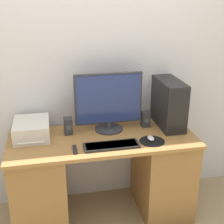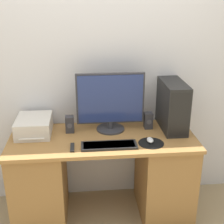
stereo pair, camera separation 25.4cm
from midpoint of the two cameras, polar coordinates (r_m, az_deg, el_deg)
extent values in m
cube|color=silver|center=(2.80, -5.83, 9.06)|extent=(6.40, 0.05, 2.70)
cube|color=olive|center=(2.63, -4.47, -5.02)|extent=(1.56, 0.64, 0.03)
cube|color=olive|center=(2.83, -15.70, -13.04)|extent=(0.44, 0.59, 0.76)
cube|color=olive|center=(2.93, 6.72, -10.94)|extent=(0.44, 0.59, 0.76)
cylinder|color=#333338|center=(2.76, -3.24, -3.15)|extent=(0.24, 0.24, 0.02)
cylinder|color=#333338|center=(2.74, -3.26, -2.38)|extent=(0.04, 0.04, 0.06)
cube|color=#333338|center=(2.66, -3.40, 2.42)|extent=(0.58, 0.03, 0.45)
cube|color=navy|center=(2.65, -3.34, 2.31)|extent=(0.55, 0.01, 0.42)
cube|color=black|center=(2.47, -3.06, -6.20)|extent=(0.44, 0.15, 0.02)
cube|color=#424242|center=(2.47, -3.06, -6.09)|extent=(0.41, 0.13, 0.01)
cylinder|color=black|center=(2.56, 4.50, -5.41)|extent=(0.21, 0.21, 0.00)
ellipsoid|color=silver|center=(2.56, 4.30, -4.88)|extent=(0.05, 0.09, 0.03)
cube|color=black|center=(2.80, 7.76, 1.55)|extent=(0.19, 0.45, 0.42)
cube|color=black|center=(2.60, 9.32, -0.07)|extent=(0.17, 0.01, 0.38)
cube|color=beige|center=(2.72, -17.10, -3.07)|extent=(0.29, 0.36, 0.14)
cube|color=white|center=(2.64, -17.18, -4.79)|extent=(0.20, 0.16, 0.01)
cube|color=#2D2D33|center=(2.70, -10.71, -2.58)|extent=(0.07, 0.08, 0.14)
cylinder|color=#47474C|center=(2.66, -10.69, -2.94)|extent=(0.04, 0.00, 0.04)
cube|color=#2D2D33|center=(2.80, 3.56, -1.33)|extent=(0.07, 0.08, 0.14)
cylinder|color=#47474C|center=(2.76, 3.78, -1.65)|extent=(0.04, 0.00, 0.04)
cube|color=black|center=(2.45, -9.79, -6.84)|extent=(0.03, 0.13, 0.02)
camera|label=1|loc=(0.13, -92.86, -1.13)|focal=50.00mm
camera|label=2|loc=(0.13, 87.14, 1.13)|focal=50.00mm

